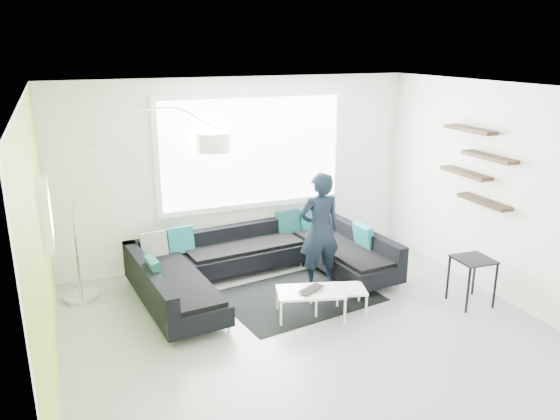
{
  "coord_description": "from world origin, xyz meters",
  "views": [
    {
      "loc": [
        -2.49,
        -5.19,
        3.25
      ],
      "look_at": [
        0.01,
        0.9,
        1.24
      ],
      "focal_mm": 35.0,
      "sensor_mm": 36.0,
      "label": 1
    }
  ],
  "objects_px": {
    "person": "(319,230)",
    "laptop": "(315,291)",
    "sectional_sofa": "(263,265)",
    "arc_lamp": "(71,210)",
    "side_table": "(471,281)",
    "coffee_table": "(325,300)"
  },
  "relations": [
    {
      "from": "sectional_sofa",
      "to": "laptop",
      "type": "height_order",
      "value": "sectional_sofa"
    },
    {
      "from": "sectional_sofa",
      "to": "arc_lamp",
      "type": "relative_size",
      "value": 1.45
    },
    {
      "from": "sectional_sofa",
      "to": "person",
      "type": "height_order",
      "value": "person"
    },
    {
      "from": "arc_lamp",
      "to": "side_table",
      "type": "height_order",
      "value": "arc_lamp"
    },
    {
      "from": "person",
      "to": "arc_lamp",
      "type": "bearing_deg",
      "value": -11.69
    },
    {
      "from": "arc_lamp",
      "to": "person",
      "type": "relative_size",
      "value": 1.52
    },
    {
      "from": "laptop",
      "to": "coffee_table",
      "type": "bearing_deg",
      "value": -6.04
    },
    {
      "from": "side_table",
      "to": "laptop",
      "type": "bearing_deg",
      "value": 168.48
    },
    {
      "from": "sectional_sofa",
      "to": "coffee_table",
      "type": "relative_size",
      "value": 3.36
    },
    {
      "from": "coffee_table",
      "to": "laptop",
      "type": "relative_size",
      "value": 2.4
    },
    {
      "from": "sectional_sofa",
      "to": "coffee_table",
      "type": "height_order",
      "value": "sectional_sofa"
    },
    {
      "from": "coffee_table",
      "to": "side_table",
      "type": "xyz_separation_m",
      "value": [
        1.87,
        -0.48,
        0.14
      ]
    },
    {
      "from": "arc_lamp",
      "to": "sectional_sofa",
      "type": "bearing_deg",
      "value": -18.7
    },
    {
      "from": "person",
      "to": "laptop",
      "type": "bearing_deg",
      "value": 63.54
    },
    {
      "from": "arc_lamp",
      "to": "laptop",
      "type": "xyz_separation_m",
      "value": [
        2.64,
        -1.66,
        -0.87
      ]
    },
    {
      "from": "side_table",
      "to": "person",
      "type": "bearing_deg",
      "value": 141.03
    },
    {
      "from": "sectional_sofa",
      "to": "laptop",
      "type": "distance_m",
      "value": 1.13
    },
    {
      "from": "coffee_table",
      "to": "laptop",
      "type": "bearing_deg",
      "value": -143.32
    },
    {
      "from": "sectional_sofa",
      "to": "side_table",
      "type": "height_order",
      "value": "sectional_sofa"
    },
    {
      "from": "coffee_table",
      "to": "laptop",
      "type": "xyz_separation_m",
      "value": [
        -0.17,
        -0.07,
        0.19
      ]
    },
    {
      "from": "sectional_sofa",
      "to": "arc_lamp",
      "type": "bearing_deg",
      "value": 161.23
    },
    {
      "from": "sectional_sofa",
      "to": "side_table",
      "type": "relative_size",
      "value": 5.66
    }
  ]
}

